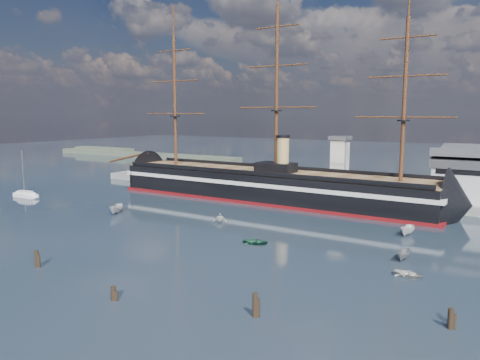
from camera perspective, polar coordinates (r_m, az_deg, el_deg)
The scene contains 16 objects.
ground at distance 102.83m, azimuth 3.87°, elevation -4.85°, with size 600.00×600.00×0.00m, color black.
quay at distance 131.80m, azimuth 15.23°, elevation -2.25°, with size 180.00×18.00×2.00m, color slate.
quay_tower at distance 129.83m, azimuth 12.04°, elevation 2.06°, with size 5.00×5.00×15.00m.
shoreline at distance 262.55m, azimuth -13.24°, elevation 3.16°, with size 120.00×10.00×4.00m.
warship at distance 125.65m, azimuth 2.86°, elevation -0.60°, with size 113.00×17.62×53.94m.
sailboat at distance 142.53m, azimuth -24.67°, elevation -1.60°, with size 8.22×2.58×13.07m.
motorboat_a at distance 112.24m, azimuth -14.83°, elevation -4.01°, with size 6.51×2.39×2.60m, color silver.
motorboat_b at distance 83.90m, azimuth 1.96°, elevation -7.82°, with size 2.89×1.16×1.35m, color #265E44.
motorboat_c at distance 79.44m, azimuth 19.29°, elevation -9.20°, with size 4.99×1.83×1.99m, color gray.
motorboat_d at distance 100.49m, azimuth -2.45°, elevation -5.14°, with size 5.82×2.52×2.13m, color beige.
motorboat_e at distance 71.88m, azimuth 19.81°, elevation -11.05°, with size 2.61×1.04×1.22m, color silver.
motorboat_f at distance 95.21m, azimuth 19.73°, elevation -6.37°, with size 5.79×2.12×2.32m, color silver.
piling_near_left at distance 78.04m, azimuth -23.48°, elevation -9.73°, with size 0.64×0.64×3.32m, color black.
piling_near_mid at distance 61.98m, azimuth -15.14°, elevation -13.97°, with size 0.64×0.64×2.53m, color black.
piling_near_right at distance 55.64m, azimuth 1.84°, elevation -16.31°, with size 0.64×0.64×3.51m, color black.
piling_far_right at distance 57.56m, azimuth 24.23°, elevation -16.19°, with size 0.64×0.64×3.01m, color black.
Camera 1 is at (47.58, -48.22, 22.97)m, focal length 35.00 mm.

